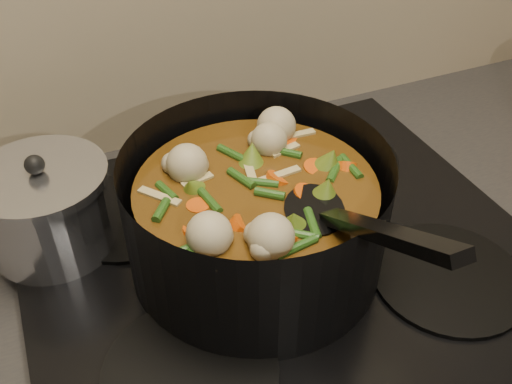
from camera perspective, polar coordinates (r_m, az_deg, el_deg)
name	(u,v)px	position (r m, az deg, el deg)	size (l,w,h in m)	color
stovetop	(279,250)	(0.73, 2.27, -5.86)	(0.62, 0.54, 0.03)	black
stockpot	(257,216)	(0.66, 0.05, -2.38)	(0.35, 0.43, 0.22)	black
saucepan	(48,208)	(0.74, -20.12, -1.51)	(0.16, 0.16, 0.13)	silver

